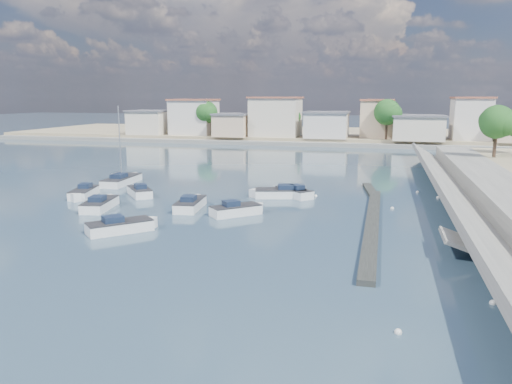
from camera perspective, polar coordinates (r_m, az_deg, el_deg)
ground at (r=69.48m, az=7.97°, el=2.65°), size 400.00×400.00×0.00m
breakwater at (r=42.18m, az=13.10°, el=-2.64°), size 2.00×31.02×0.35m
far_shore_land at (r=120.95m, az=10.78°, el=6.37°), size 160.00×40.00×1.40m
far_shore_quay at (r=100.10m, az=9.99°, el=5.32°), size 160.00×2.50×0.80m
far_town at (r=105.45m, az=16.19°, el=7.80°), size 113.01×12.80×8.35m
shore_trees at (r=96.55m, az=14.96°, el=8.38°), size 74.56×38.32×7.92m
motorboat_a at (r=44.79m, az=-7.44°, el=-1.38°), size 2.40×5.36×1.48m
motorboat_b at (r=42.05m, az=-2.05°, el=-2.11°), size 4.24×4.13×1.48m
motorboat_c at (r=49.88m, az=4.24°, el=-0.06°), size 4.26×4.17×1.48m
motorboat_d at (r=49.32m, az=2.51°, el=-0.17°), size 5.72×3.24×1.48m
motorboat_e at (r=46.47m, az=-17.30°, el=-1.34°), size 2.72×5.42×1.48m
motorboat_f at (r=51.48m, az=-13.21°, el=0.02°), size 3.95×4.26×1.48m
motorboat_g at (r=52.11m, az=-19.15°, el=-0.17°), size 2.72×5.05×1.48m
motorboat_h at (r=38.11m, az=-14.94°, el=-3.84°), size 4.58×4.63×1.48m
sailboat at (r=59.02m, az=-14.96°, el=1.33°), size 2.52×7.14×9.00m
mooring_buoys at (r=41.59m, az=16.32°, el=-3.16°), size 12.08×33.19×0.33m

